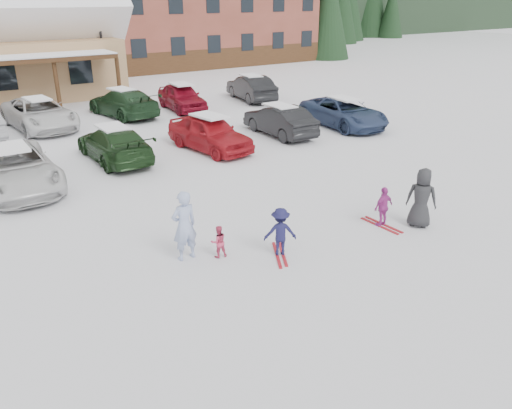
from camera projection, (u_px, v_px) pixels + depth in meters
ground at (268, 255)px, 12.93m from camera, size 160.00×160.00×0.00m
lamp_post at (101, 35)px, 32.44m from camera, size 0.50×0.25×6.78m
conifer_3 at (55, 7)px, 47.68m from camera, size 3.96×3.96×9.18m
adult_skier at (184, 226)px, 12.41m from camera, size 0.69×0.47×1.84m
toddler_red at (218, 242)px, 12.68m from camera, size 0.48×0.40×0.87m
child_navy at (280, 232)px, 12.70m from camera, size 0.97×0.82×1.30m
skis_child_navy at (280, 254)px, 12.94m from camera, size 0.84×1.33×0.03m
child_magenta at (383, 207)px, 14.33m from camera, size 0.72×0.32×1.20m
skis_child_magenta at (381, 225)px, 14.56m from camera, size 0.25×1.41×0.03m
bystander_dark at (422, 198)px, 14.22m from camera, size 0.93×1.02×1.75m
parked_car_2 at (15, 168)px, 17.09m from camera, size 2.49×5.36×1.49m
parked_car_3 at (114, 144)px, 20.06m from camera, size 2.00×4.78×1.38m
parked_car_4 at (210, 133)px, 21.38m from camera, size 2.40×4.64×1.51m
parked_car_5 at (280, 120)px, 23.69m from camera, size 1.62×4.36×1.42m
parked_car_6 at (343, 112)px, 25.30m from camera, size 2.72×5.29×1.43m
parked_car_10 at (39, 114)px, 24.82m from camera, size 3.07×5.69×1.52m
parked_car_11 at (123, 103)px, 27.41m from camera, size 2.92×5.42×1.49m
parked_car_12 at (182, 97)px, 28.94m from camera, size 2.13×4.53×1.50m
parked_car_13 at (251, 88)px, 31.60m from camera, size 2.42×4.90×1.55m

